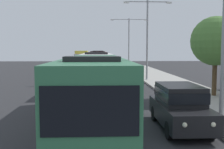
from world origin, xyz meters
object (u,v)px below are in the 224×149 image
Objects in this scene: box_truck_oncoming at (82,58)px; streetlamp_mid at (147,32)px; bus_second_in_line at (97,69)px; bus_middle at (98,62)px; white_suv at (180,105)px; bus_lead at (94,88)px; streetlamp_far at (129,38)px; roadside_tree at (216,41)px; bus_fourth_in_line at (98,59)px.

box_truck_oncoming is 27.29m from streetlamp_mid.
bus_second_in_line is 12.40m from bus_middle.
streetlamp_mid is (1.70, 18.29, 4.27)m from white_suv.
bus_lead reaches higher than box_truck_oncoming.
box_truck_oncoming is at bearing 141.27° from streetlamp_far.
bus_lead and bus_middle have the same top height.
bus_middle is 1.34× the size of streetlamp_far.
streetlamp_far is (8.70, -6.98, 3.75)m from box_truck_oncoming.
bus_middle is 18.45m from box_truck_oncoming.
box_truck_oncoming reaches higher than white_suv.
bus_middle is at bearing 98.17° from white_suv.
bus_second_in_line is at bearing 105.48° from white_suv.
bus_second_in_line is 0.99× the size of bus_middle.
streetlamp_mid is (5.40, 4.94, 3.61)m from bus_second_in_line.
streetlamp_mid reaches higher than bus_middle.
bus_second_in_line is 10.45m from roadside_tree.
streetlamp_mid reaches higher than bus_fourth_in_line.
bus_second_in_line is at bearing -90.00° from bus_middle.
streetlamp_far is (5.40, 36.29, 3.77)m from bus_lead.
bus_middle is 2.48× the size of white_suv.
streetlamp_far is (5.40, -1.71, 3.77)m from bus_fourth_in_line.
bus_second_in_line and bus_middle have the same top height.
streetlamp_far reaches higher than streetlamp_mid.
bus_lead is 2.16× the size of roadside_tree.
white_suv is 0.60× the size of box_truck_oncoming.
bus_lead is 25.12m from bus_middle.
white_suv is at bearing -92.64° from streetlamp_far.
bus_lead is 11.15m from roadside_tree.
streetlamp_far is at bearing -38.73° from box_truck_oncoming.
bus_middle is 26.03m from white_suv.
streetlamp_mid is 11.20m from roadside_tree.
bus_fourth_in_line is at bearing 105.14° from roadside_tree.
bus_lead is 1.06× the size of bus_second_in_line.
bus_lead and bus_fourth_in_line have the same top height.
bus_second_in_line is 8.16m from streetlamp_mid.
bus_fourth_in_line is 1.37× the size of streetlamp_far.
roadside_tree is at bearing -65.19° from bus_middle.
bus_middle is 0.98× the size of bus_fourth_in_line.
box_truck_oncoming is at bearing 107.86° from roadside_tree.
roadside_tree is (11.70, -36.32, 2.29)m from box_truck_oncoming.
bus_second_in_line reaches higher than white_suv.
roadside_tree is at bearing -34.49° from bus_second_in_line.
streetlamp_far reaches higher than bus_fourth_in_line.
bus_second_in_line is 0.96× the size of bus_fourth_in_line.
box_truck_oncoming is at bearing 100.31° from bus_middle.
box_truck_oncoming is 11.76m from streetlamp_far.
bus_lead is 38.00m from bus_fourth_in_line.
box_truck_oncoming is at bearing 94.36° from bus_lead.
roadside_tree reaches higher than white_suv.
white_suv is at bearing -9.71° from bus_lead.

